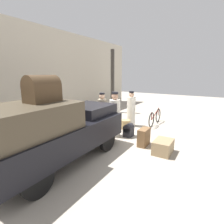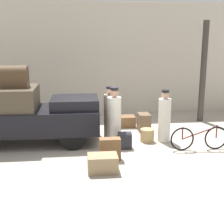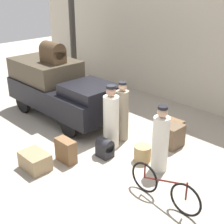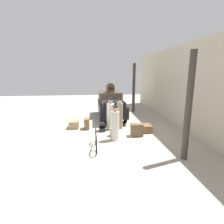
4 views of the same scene
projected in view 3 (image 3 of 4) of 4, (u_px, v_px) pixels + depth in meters
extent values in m
plane|color=#A89E8E|center=(101.00, 144.00, 8.37)|extent=(30.00, 30.00, 0.00)
cube|color=beige|center=(193.00, 40.00, 10.10)|extent=(16.00, 0.15, 4.50)
cylinder|color=#38332D|center=(73.00, 42.00, 11.88)|extent=(0.22, 0.22, 3.72)
cylinder|color=black|center=(108.00, 110.00, 9.60)|extent=(0.72, 0.12, 0.72)
cylinder|color=black|center=(69.00, 125.00, 8.64)|extent=(0.72, 0.12, 0.72)
cylinder|color=black|center=(60.00, 91.00, 11.22)|extent=(0.72, 0.12, 0.72)
cylinder|color=black|center=(23.00, 102.00, 10.25)|extent=(0.72, 0.12, 0.72)
cube|color=black|center=(63.00, 95.00, 9.78)|extent=(3.99, 1.66, 0.68)
cube|color=#473D2D|center=(45.00, 69.00, 10.11)|extent=(2.19, 1.52, 0.64)
cube|color=black|center=(90.00, 90.00, 8.74)|extent=(1.39, 1.29, 0.31)
torus|color=black|center=(185.00, 200.00, 5.77)|extent=(0.68, 0.04, 0.68)
torus|color=black|center=(144.00, 177.00, 6.42)|extent=(0.68, 0.04, 0.68)
cylinder|color=#591914|center=(164.00, 181.00, 6.03)|extent=(1.00, 0.04, 0.37)
cylinder|color=#591914|center=(145.00, 170.00, 6.35)|extent=(0.04, 0.04, 0.35)
cylinder|color=#591914|center=(186.00, 191.00, 5.70)|extent=(0.04, 0.04, 0.38)
cylinder|color=tan|center=(142.00, 153.00, 7.57)|extent=(0.41, 0.41, 0.39)
cylinder|color=silver|center=(160.00, 144.00, 7.04)|extent=(0.37, 0.37, 1.33)
sphere|color=tan|center=(162.00, 113.00, 6.73)|extent=(0.23, 0.23, 0.23)
cylinder|color=black|center=(163.00, 107.00, 6.68)|extent=(0.22, 0.22, 0.06)
cylinder|color=silver|center=(111.00, 122.00, 8.00)|extent=(0.40, 0.40, 1.41)
sphere|color=tan|center=(111.00, 92.00, 7.67)|extent=(0.25, 0.25, 0.25)
cylinder|color=black|center=(111.00, 87.00, 7.61)|extent=(0.24, 0.24, 0.07)
cylinder|color=gray|center=(122.00, 116.00, 8.39)|extent=(0.34, 0.34, 1.41)
sphere|color=tan|center=(123.00, 87.00, 8.07)|extent=(0.21, 0.21, 0.21)
cylinder|color=black|center=(123.00, 83.00, 8.02)|extent=(0.20, 0.20, 0.06)
cube|color=#232328|center=(105.00, 150.00, 7.75)|extent=(0.37, 0.31, 0.34)
cylinder|color=#232328|center=(105.00, 144.00, 7.68)|extent=(0.37, 0.31, 0.31)
cube|color=brown|center=(170.00, 126.00, 8.95)|extent=(0.66, 0.51, 0.38)
cube|color=brown|center=(173.00, 136.00, 8.16)|extent=(0.39, 0.56, 0.61)
cube|color=brown|center=(66.00, 150.00, 7.51)|extent=(0.55, 0.27, 0.58)
cube|color=#937A56|center=(35.00, 161.00, 7.25)|extent=(0.71, 0.51, 0.41)
cube|color=#4C3823|center=(53.00, 56.00, 9.58)|extent=(0.76, 0.49, 0.38)
cylinder|color=#4C3823|center=(52.00, 50.00, 9.50)|extent=(0.76, 0.49, 0.49)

